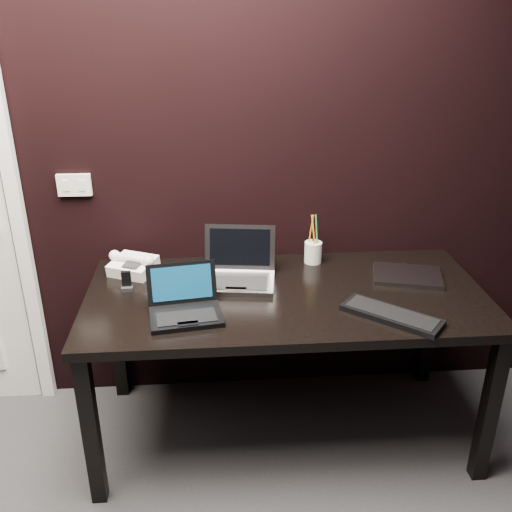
{
  "coord_description": "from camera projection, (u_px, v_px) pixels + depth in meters",
  "views": [
    {
      "loc": [
        0.01,
        -0.74,
        1.88
      ],
      "look_at": [
        0.17,
        1.35,
        0.94
      ],
      "focal_mm": 40.0,
      "sensor_mm": 36.0,
      "label": 1
    }
  ],
  "objects": [
    {
      "name": "pen_cup",
      "position": [
        313.0,
        251.0,
        2.69
      ],
      "size": [
        0.09,
        0.09,
        0.24
      ],
      "color": "silver",
      "rests_on": "desk"
    },
    {
      "name": "closed_laptop",
      "position": [
        407.0,
        276.0,
        2.56
      ],
      "size": [
        0.34,
        0.28,
        0.02
      ],
      "color": "gray",
      "rests_on": "desk"
    },
    {
      "name": "wall_back",
      "position": [
        211.0,
        142.0,
        2.54
      ],
      "size": [
        4.0,
        0.0,
        4.0
      ],
      "primitive_type": "plane",
      "rotation": [
        1.57,
        0.0,
        0.0
      ],
      "color": "black",
      "rests_on": "ground"
    },
    {
      "name": "ext_keyboard",
      "position": [
        392.0,
        315.0,
        2.23
      ],
      "size": [
        0.39,
        0.35,
        0.02
      ],
      "color": "black",
      "rests_on": "desk"
    },
    {
      "name": "silver_laptop",
      "position": [
        238.0,
        272.0,
        2.51
      ],
      "size": [
        0.35,
        0.32,
        0.22
      ],
      "color": "#9E9EA3",
      "rests_on": "desk"
    },
    {
      "name": "netbook",
      "position": [
        185.0,
        306.0,
        2.24
      ],
      "size": [
        0.31,
        0.29,
        0.18
      ],
      "color": "black",
      "rests_on": "desk"
    },
    {
      "name": "mobile_phone",
      "position": [
        127.0,
        283.0,
        2.44
      ],
      "size": [
        0.05,
        0.04,
        0.08
      ],
      "color": "black",
      "rests_on": "desk"
    },
    {
      "name": "desk",
      "position": [
        286.0,
        309.0,
        2.46
      ],
      "size": [
        1.7,
        0.8,
        0.74
      ],
      "color": "black",
      "rests_on": "ground"
    },
    {
      "name": "wall_switch",
      "position": [
        74.0,
        185.0,
        2.56
      ],
      "size": [
        0.15,
        0.02,
        0.1
      ],
      "color": "silver",
      "rests_on": "wall_back"
    },
    {
      "name": "desk_phone",
      "position": [
        133.0,
        265.0,
        2.59
      ],
      "size": [
        0.24,
        0.23,
        0.11
      ],
      "color": "white",
      "rests_on": "desk"
    }
  ]
}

